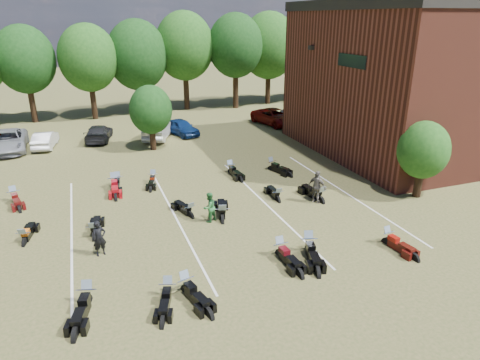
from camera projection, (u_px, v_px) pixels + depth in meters
name	position (u px, v px, depth m)	size (l,w,h in m)	color
ground	(252.00, 234.00, 20.13)	(160.00, 160.00, 0.00)	brown
car_1	(45.00, 140.00, 33.32)	(1.35, 3.86, 1.27)	silver
car_2	(8.00, 141.00, 32.43)	(2.57, 5.58, 1.55)	gray
car_3	(99.00, 133.00, 35.22)	(1.79, 4.41, 1.28)	black
car_4	(181.00, 127.00, 36.89)	(1.61, 4.00, 1.36)	#0B2252
car_5	(158.00, 129.00, 35.83)	(1.68, 4.83, 1.59)	beige
car_6	(275.00, 117.00, 40.43)	(2.44, 5.30, 1.47)	#5D0705
car_7	(296.00, 114.00, 41.32)	(2.26, 5.56, 1.61)	#343539
person_black	(99.00, 238.00, 18.14)	(0.58, 0.38, 1.59)	black
person_green	(209.00, 207.00, 21.15)	(0.75, 0.59, 1.55)	#296E34
person_grey	(317.00, 187.00, 23.31)	(1.07, 0.45, 1.82)	#57514A
motorcycle_1	(168.00, 297.00, 15.63)	(0.66, 2.06, 1.15)	black
motorcycle_2	(89.00, 304.00, 15.23)	(0.74, 2.32, 1.30)	black
motorcycle_3	(186.00, 293.00, 15.86)	(0.71, 2.23, 1.24)	black
motorcycle_4	(308.00, 252.00, 18.62)	(0.77, 2.42, 1.35)	black
motorcycle_5	(280.00, 256.00, 18.29)	(0.72, 2.25, 1.26)	black
motorcycle_6	(387.00, 244.00, 19.28)	(0.67, 2.12, 1.18)	#3F0C09
motorcycle_8	(25.00, 244.00, 19.27)	(0.65, 2.04, 1.14)	black
motorcycle_9	(95.00, 238.00, 19.76)	(0.70, 2.19, 1.22)	black
motorcycle_10	(223.00, 221.00, 21.43)	(0.77, 2.43, 1.35)	black
motorcycle_11	(190.00, 217.00, 21.89)	(0.66, 2.09, 1.16)	black
motorcycle_12	(320.00, 202.00, 23.65)	(0.76, 2.39, 1.33)	black
motorcycle_13	(278.00, 201.00, 23.76)	(0.65, 2.04, 1.14)	black
motorcycle_14	(15.00, 201.00, 23.74)	(0.70, 2.21, 1.23)	#45090A
motorcycle_15	(115.00, 188.00, 25.55)	(0.77, 2.43, 1.35)	maroon
motorcycle_16	(118.00, 186.00, 25.94)	(0.69, 2.16, 1.21)	black
motorcycle_17	(154.00, 182.00, 26.48)	(0.63, 1.99, 1.11)	black
motorcycle_19	(231.00, 173.00, 27.99)	(0.70, 2.20, 1.23)	black
motorcycle_20	(272.00, 170.00, 28.56)	(0.71, 2.24, 1.25)	black
brick_building	(472.00, 75.00, 33.27)	(25.40, 15.20, 10.70)	maroon
tree_line	(136.00, 52.00, 42.95)	(56.00, 6.00, 9.79)	black
young_tree_near_building	(423.00, 150.00, 23.45)	(2.80, 2.80, 4.16)	black
young_tree_midfield	(151.00, 110.00, 31.95)	(3.20, 3.20, 4.70)	black
parking_lines	(176.00, 218.00, 21.78)	(20.10, 14.00, 0.01)	silver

